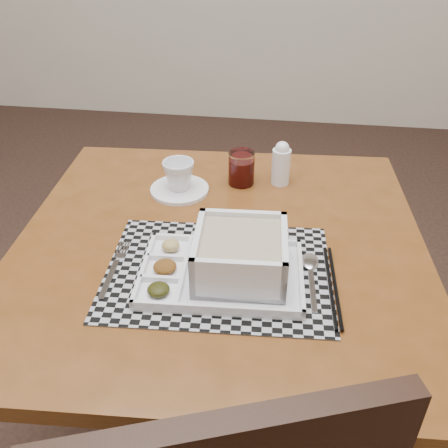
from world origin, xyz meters
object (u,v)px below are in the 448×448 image
(creamer_bottle, at_px, (281,164))
(cup, at_px, (179,175))
(dining_table, at_px, (220,266))
(serving_tray, at_px, (234,261))
(juice_glass, at_px, (241,170))

(creamer_bottle, bearing_deg, cup, -162.44)
(cup, bearing_deg, creamer_bottle, 2.35)
(dining_table, height_order, creamer_bottle, creamer_bottle)
(dining_table, relative_size, serving_tray, 2.87)
(creamer_bottle, bearing_deg, juice_glass, -171.39)
(serving_tray, xyz_separation_m, cup, (-0.18, 0.32, 0.01))
(serving_tray, bearing_deg, creamer_bottle, 79.66)
(cup, distance_m, creamer_bottle, 0.27)
(cup, bearing_deg, dining_table, -71.73)
(dining_table, bearing_deg, cup, 123.48)
(dining_table, xyz_separation_m, juice_glass, (0.02, 0.27, 0.11))
(dining_table, distance_m, creamer_bottle, 0.33)
(cup, xyz_separation_m, creamer_bottle, (0.25, 0.08, 0.01))
(creamer_bottle, bearing_deg, dining_table, -112.93)
(serving_tray, distance_m, juice_glass, 0.39)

